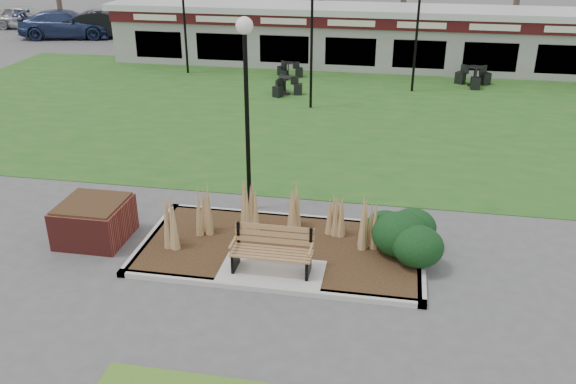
% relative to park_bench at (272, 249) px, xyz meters
% --- Properties ---
extents(ground, '(100.00, 100.00, 0.00)m').
position_rel_park_bench_xyz_m(ground, '(0.00, -0.25, -0.59)').
color(ground, '#515154').
rests_on(ground, ground).
extents(lawn, '(34.00, 16.00, 0.02)m').
position_rel_park_bench_xyz_m(lawn, '(0.00, 11.75, -0.58)').
color(lawn, '#21591C').
rests_on(lawn, ground).
extents(planting_bed, '(6.75, 3.40, 1.27)m').
position_rel_park_bench_xyz_m(planting_bed, '(1.27, 1.10, -0.22)').
color(planting_bed, black).
rests_on(planting_bed, ground).
extents(park_bench, '(1.70, 0.66, 0.93)m').
position_rel_park_bench_xyz_m(park_bench, '(0.00, 0.00, 0.00)').
color(park_bench, '#997445').
rests_on(park_bench, ground).
extents(brick_planter, '(1.50, 1.50, 0.95)m').
position_rel_park_bench_xyz_m(brick_planter, '(-4.40, 0.75, -0.11)').
color(brick_planter, maroon).
rests_on(brick_planter, ground).
extents(food_pavilion, '(24.60, 3.40, 2.90)m').
position_rel_park_bench_xyz_m(food_pavilion, '(0.00, 19.71, 0.89)').
color(food_pavilion, gray).
rests_on(food_pavilion, ground).
extents(lamp_post_near_left, '(0.40, 0.40, 4.86)m').
position_rel_park_bench_xyz_m(lamp_post_near_left, '(-1.22, 2.95, 2.95)').
color(lamp_post_near_left, black).
rests_on(lamp_post_near_left, ground).
extents(lamp_post_mid_left, '(0.37, 0.37, 4.50)m').
position_rel_park_bench_xyz_m(lamp_post_mid_left, '(-0.99, 12.15, 2.69)').
color(lamp_post_mid_left, black).
rests_on(lamp_post_mid_left, ground).
extents(lamp_post_mid_right, '(0.38, 0.38, 4.58)m').
position_rel_park_bench_xyz_m(lamp_post_mid_right, '(2.95, 15.33, 2.75)').
color(lamp_post_mid_right, black).
rests_on(lamp_post_mid_right, ground).
extents(bistro_set_b, '(1.28, 1.25, 0.69)m').
position_rel_park_bench_xyz_m(bistro_set_b, '(-2.72, 16.75, -0.34)').
color(bistro_set_b, black).
rests_on(bistro_set_b, ground).
extents(bistro_set_c, '(1.25, 1.38, 0.73)m').
position_rel_park_bench_xyz_m(bistro_set_c, '(-2.32, 13.90, -0.32)').
color(bistro_set_c, black).
rests_on(bistro_set_c, ground).
extents(bistro_set_d, '(1.59, 1.40, 0.85)m').
position_rel_park_bench_xyz_m(bistro_set_d, '(5.61, 16.75, -0.29)').
color(bistro_set_d, black).
rests_on(bistro_set_d, ground).
extents(car_silver, '(4.50, 2.00, 1.50)m').
position_rel_park_bench_xyz_m(car_silver, '(-22.22, 26.75, 0.16)').
color(car_silver, '#B6B6BB').
rests_on(car_silver, ground).
extents(car_black, '(5.19, 3.04, 1.62)m').
position_rel_park_bench_xyz_m(car_black, '(-15.48, 24.66, 0.22)').
color(car_black, black).
rests_on(car_black, ground).
extents(car_blue, '(6.06, 3.51, 1.65)m').
position_rel_park_bench_xyz_m(car_blue, '(-17.79, 24.11, 0.24)').
color(car_blue, navy).
rests_on(car_blue, ground).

